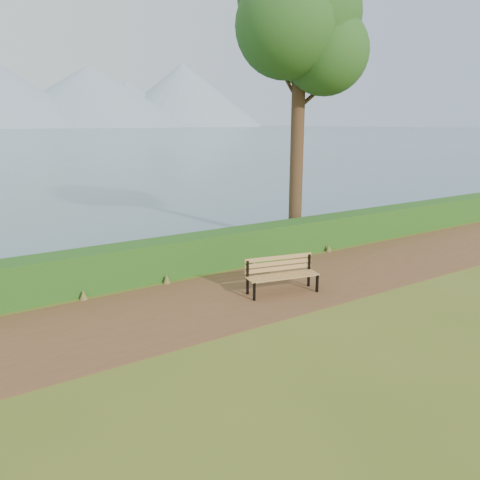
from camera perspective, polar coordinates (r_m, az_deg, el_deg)
ground at (r=10.99m, az=0.83°, el=-7.27°), size 140.00×140.00×0.00m
path at (r=11.22m, az=-0.03°, el=-6.78°), size 40.00×3.40×0.01m
hedge at (r=12.96m, az=-5.54°, el=-1.64°), size 32.00×0.85×1.00m
bench at (r=11.33m, az=5.05°, el=-3.93°), size 1.83×0.89×0.88m
tree at (r=15.92m, az=7.41°, el=24.71°), size 4.67×3.91×9.36m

